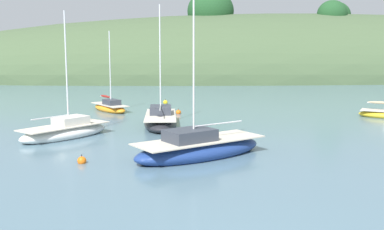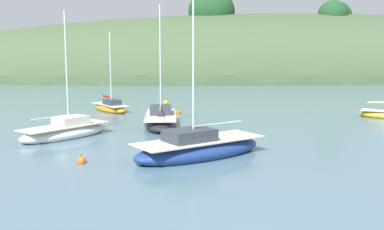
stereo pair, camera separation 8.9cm
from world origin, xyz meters
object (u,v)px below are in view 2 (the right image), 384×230
at_px(mooring_buoy_channel, 166,102).
at_px(mooring_buoy_outer, 179,112).
at_px(sailboat_orange_cutter, 110,107).
at_px(mooring_buoy_inner, 81,161).
at_px(sailboat_yellow_far, 65,131).
at_px(sailboat_cream_ketch, 198,148).
at_px(sailboat_white_near, 161,120).

bearing_deg(mooring_buoy_channel, mooring_buoy_outer, -83.28).
xyz_separation_m(sailboat_orange_cutter, mooring_buoy_inner, (0.07, -18.44, -0.21)).
bearing_deg(sailboat_yellow_far, sailboat_orange_cutter, 81.10).
distance_m(sailboat_orange_cutter, mooring_buoy_channel, 6.92).
bearing_deg(sailboat_yellow_far, mooring_buoy_inner, -74.17).
xyz_separation_m(sailboat_cream_ketch, sailboat_yellow_far, (-7.70, 5.93, -0.07)).
bearing_deg(sailboat_white_near, mooring_buoy_inner, -111.63).
height_order(sailboat_orange_cutter, sailboat_cream_ketch, sailboat_cream_ketch).
relative_size(sailboat_yellow_far, mooring_buoy_channel, 14.76).
distance_m(sailboat_white_near, mooring_buoy_inner, 11.14).
bearing_deg(sailboat_yellow_far, sailboat_cream_ketch, -37.57).
relative_size(sailboat_white_near, mooring_buoy_inner, 16.11).
bearing_deg(sailboat_yellow_far, mooring_buoy_outer, 51.17).
distance_m(sailboat_cream_ketch, mooring_buoy_inner, 5.86).
bearing_deg(mooring_buoy_outer, sailboat_yellow_far, -128.83).
height_order(sailboat_orange_cutter, mooring_buoy_channel, sailboat_orange_cutter).
xyz_separation_m(sailboat_white_near, mooring_buoy_channel, (0.80, 12.89, -0.28)).
bearing_deg(sailboat_cream_ketch, mooring_buoy_channel, 92.28).
distance_m(sailboat_orange_cutter, sailboat_cream_ketch, 18.60).
bearing_deg(mooring_buoy_inner, sailboat_orange_cutter, 90.21).
height_order(mooring_buoy_channel, mooring_buoy_inner, same).
xyz_separation_m(sailboat_orange_cutter, sailboat_cream_ketch, (5.87, -17.65, 0.12)).
bearing_deg(mooring_buoy_outer, sailboat_white_near, -105.57).
bearing_deg(sailboat_white_near, sailboat_orange_cutter, 117.30).
height_order(sailboat_cream_ketch, mooring_buoy_channel, sailboat_cream_ketch).
bearing_deg(sailboat_orange_cutter, mooring_buoy_inner, -89.79).
distance_m(sailboat_yellow_far, mooring_buoy_channel, 17.88).
bearing_deg(sailboat_white_near, mooring_buoy_channel, 86.44).
bearing_deg(sailboat_cream_ketch, mooring_buoy_outer, 90.24).
xyz_separation_m(sailboat_cream_ketch, mooring_buoy_outer, (-0.06, 15.42, -0.32)).
relative_size(sailboat_yellow_far, mooring_buoy_outer, 14.76).
relative_size(sailboat_cream_ketch, mooring_buoy_channel, 18.31).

